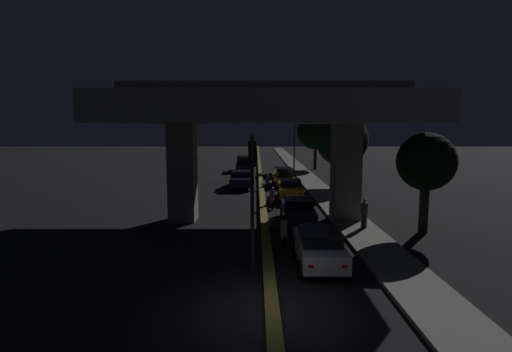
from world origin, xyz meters
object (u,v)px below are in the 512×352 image
street_lamp (294,134)px  motorcycle_white_filtering_near (285,231)px  car_white_lead (320,246)px  car_dark_blue_lead_oncoming (243,179)px  car_taxi_yellow_third (292,189)px  car_dark_blue_second_oncoming (245,163)px  motorcycle_red_filtering_mid (274,199)px  car_taxi_yellow_fourth (285,176)px  motorcycle_black_filtering_far (269,182)px  pedestrian_on_sidewalk (366,214)px  car_dark_blue_second (299,211)px  traffic_light_left_of_median (254,180)px

street_lamp → motorcycle_white_filtering_near: 30.26m
car_white_lead → car_dark_blue_lead_oncoming: car_dark_blue_lead_oncoming is taller
car_taxi_yellow_third → motorcycle_white_filtering_near: size_ratio=2.74×
car_dark_blue_second_oncoming → motorcycle_red_filtering_mid: 22.98m
car_white_lead → car_taxi_yellow_fourth: bearing=0.2°
car_dark_blue_second_oncoming → car_white_lead: bearing=4.3°
car_dark_blue_lead_oncoming → car_dark_blue_second_oncoming: 13.68m
car_white_lead → motorcycle_white_filtering_near: size_ratio=2.51×
car_taxi_yellow_third → car_taxi_yellow_fourth: 6.87m
street_lamp → car_dark_blue_second_oncoming: (-5.94, 1.31, -3.67)m
motorcycle_white_filtering_near → motorcycle_black_filtering_far: size_ratio=0.84×
street_lamp → motorcycle_black_filtering_far: bearing=-104.4°
car_dark_blue_lead_oncoming → motorcycle_red_filtering_mid: size_ratio=2.63×
car_dark_blue_lead_oncoming → pedestrian_on_sidewalk: bearing=24.8°
car_dark_blue_second → car_taxi_yellow_fourth: bearing=0.8°
motorcycle_white_filtering_near → motorcycle_red_filtering_mid: bearing=0.9°
street_lamp → motorcycle_white_filtering_near: street_lamp is taller
motorcycle_black_filtering_far → car_dark_blue_second_oncoming: bearing=11.4°
car_taxi_yellow_fourth → car_dark_blue_lead_oncoming: 4.17m
car_taxi_yellow_third → motorcycle_white_filtering_near: bearing=176.0°
pedestrian_on_sidewalk → motorcycle_red_filtering_mid: bearing=128.4°
motorcycle_white_filtering_near → street_lamp: bearing=-6.4°
car_taxi_yellow_third → motorcycle_black_filtering_far: car_taxi_yellow_third is taller
car_taxi_yellow_fourth → car_dark_blue_second: bearing=176.8°
car_dark_blue_lead_oncoming → motorcycle_black_filtering_far: (2.34, -0.73, -0.18)m
traffic_light_left_of_median → car_taxi_yellow_fourth: traffic_light_left_of_median is taller
street_lamp → motorcycle_red_filtering_mid: street_lamp is taller
car_white_lead → car_dark_blue_second: 7.03m
motorcycle_red_filtering_mid → motorcycle_black_filtering_far: bearing=1.4°
pedestrian_on_sidewalk → car_dark_blue_lead_oncoming: bearing=115.3°
car_taxi_yellow_third → motorcycle_red_filtering_mid: (-1.54, -3.64, -0.16)m
car_dark_blue_second → motorcycle_black_filtering_far: bearing=7.9°
street_lamp → car_dark_blue_second: bearing=-94.4°
traffic_light_left_of_median → car_dark_blue_second_oncoming: 35.03m
car_dark_blue_lead_oncoming → motorcycle_white_filtering_near: bearing=8.2°
motorcycle_white_filtering_near → car_white_lead: bearing=-158.7°
car_dark_blue_second → street_lamp: bearing=-2.8°
car_dark_blue_second → car_taxi_yellow_fourth: 14.77m
car_white_lead → motorcycle_red_filtering_mid: (-1.41, 11.29, -0.17)m
car_taxi_yellow_third → car_taxi_yellow_fourth: car_taxi_yellow_fourth is taller
car_dark_blue_second_oncoming → street_lamp: bearing=75.0°
car_white_lead → car_taxi_yellow_fourth: car_taxi_yellow_fourth is taller
motorcycle_black_filtering_far → car_dark_blue_lead_oncoming: bearing=73.9°
street_lamp → motorcycle_red_filtering_mid: size_ratio=4.38×
car_dark_blue_second → motorcycle_red_filtering_mid: (-1.31, 4.25, -0.12)m
traffic_light_left_of_median → street_lamp: size_ratio=0.66×
car_dark_blue_second → car_dark_blue_lead_oncoming: 13.91m
street_lamp → car_dark_blue_lead_oncoming: (-5.71, -12.37, -3.87)m
car_dark_blue_second → motorcycle_white_filtering_near: (-1.09, -4.06, -0.14)m
car_white_lead → motorcycle_white_filtering_near: bearing=22.3°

